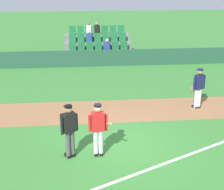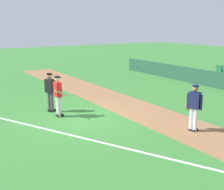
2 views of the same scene
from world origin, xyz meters
name	(u,v)px [view 1 (image 1 of 2)]	position (x,y,z in m)	size (l,w,h in m)	color
ground_plane	(116,145)	(0.00, 0.00, 0.00)	(80.00, 80.00, 0.00)	#387A33
infield_dirt_path	(109,111)	(0.00, 2.85, 0.01)	(28.00, 2.33, 0.03)	#936642
foul_line_chalk	(207,148)	(3.00, -0.50, 0.01)	(12.00, 0.10, 0.01)	white
dugout_fence	(99,58)	(0.00, 9.88, 0.50)	(20.00, 0.16, 1.01)	#234C38
stadium_bleachers	(98,49)	(0.00, 11.76, 0.62)	(4.45, 2.95, 2.30)	slate
batter_red_jersey	(98,128)	(-0.62, -0.64, 0.97)	(0.70, 0.77, 1.76)	silver
umpire_home_plate	(69,128)	(-1.51, -0.63, 1.00)	(0.54, 0.45, 1.76)	#4C4C4C
runner_navy_jersey	(198,87)	(3.75, 2.81, 0.96)	(0.67, 0.39, 1.76)	white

